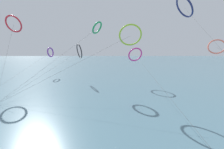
# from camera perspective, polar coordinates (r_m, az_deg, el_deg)

# --- Properties ---
(sea_water) EXTENTS (400.00, 200.00, 0.08)m
(sea_water) POSITION_cam_1_polar(r_m,az_deg,el_deg) (107.84, -0.66, 4.17)
(sea_water) COLOR slate
(sea_water) RESTS_ON ground
(kite_charcoal) EXTENTS (13.03, 23.78, 11.61)m
(kite_charcoal) POSITION_cam_1_polar(r_m,az_deg,el_deg) (49.66, -11.86, 8.38)
(kite_charcoal) COLOR black
(kite_charcoal) RESTS_ON ground
(kite_coral) EXTENTS (3.90, 26.22, 12.23)m
(kite_coral) POSITION_cam_1_polar(r_m,az_deg,el_deg) (41.75, 33.88, 8.44)
(kite_coral) COLOR #EA7260
(kite_coral) RESTS_ON ground
(kite_violet) EXTENTS (2.54, 48.55, 10.56)m
(kite_violet) POSITION_cam_1_polar(r_m,az_deg,el_deg) (62.59, -21.57, 7.55)
(kite_violet) COLOR purple
(kite_violet) RESTS_ON ground
(kite_lime) EXTENTS (26.99, 4.34, 14.66)m
(kite_lime) POSITION_cam_1_polar(r_m,az_deg,el_deg) (30.77, 6.63, 14.05)
(kite_lime) COLOR #8CC62D
(kite_lime) RESTS_ON ground
(kite_crimson) EXTENTS (6.04, 15.91, 18.44)m
(kite_crimson) POSITION_cam_1_polar(r_m,az_deg,el_deg) (48.80, -32.25, 15.34)
(kite_crimson) COLOR red
(kite_crimson) RESTS_ON ground
(kite_emerald) EXTENTS (19.41, 16.76, 17.07)m
(kite_emerald) POSITION_cam_1_polar(r_m,az_deg,el_deg) (42.38, -5.49, 16.61)
(kite_emerald) COLOR #199351
(kite_emerald) RESTS_ON ground
(kite_magenta) EXTENTS (4.77, 37.13, 10.43)m
(kite_magenta) POSITION_cam_1_polar(r_m,az_deg,el_deg) (44.09, 8.48, 7.19)
(kite_magenta) COLOR #CC288E
(kite_magenta) RESTS_ON ground
(kite_navy) EXTENTS (3.75, 32.10, 21.96)m
(kite_navy) POSITION_cam_1_polar(r_m,az_deg,el_deg) (42.54, 24.91, 21.46)
(kite_navy) COLOR navy
(kite_navy) RESTS_ON ground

